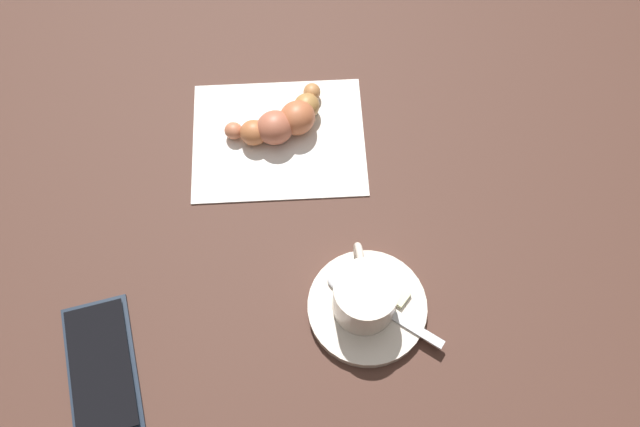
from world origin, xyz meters
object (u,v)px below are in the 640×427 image
Objects in this scene: saucer at (367,307)px; croissant at (282,121)px; napkin at (279,138)px; teaspoon at (365,298)px; espresso_cup at (365,296)px; cell_phone at (101,368)px; sugar_packet at (381,284)px.

croissant is at bearing -163.02° from saucer.
napkin is 0.02m from croissant.
napkin is (-0.20, -0.07, -0.01)m from teaspoon.
croissant is (-0.22, -0.06, -0.02)m from espresso_cup.
cell_phone is at bearing -82.16° from espresso_cup.
espresso_cup is at bearing 97.84° from cell_phone.
croissant is (-0.20, -0.08, 0.01)m from sugar_packet.
sugar_packet is (-0.02, 0.02, 0.01)m from saucer.
saucer is at bearing 16.98° from croissant.
sugar_packet is at bearing 22.58° from croissant.
saucer reaches higher than cell_phone.
saucer reaches higher than napkin.
cell_phone is at bearing -81.16° from teaspoon.
espresso_cup reaches higher than cell_phone.
teaspoon is 0.93× the size of croissant.
espresso_cup is at bearing 86.39° from sugar_packet.
sugar_packet is (-0.02, 0.02, -0.02)m from espresso_cup.
saucer is at bearing 64.71° from espresso_cup.
saucer is 0.82× the size of cell_phone.
croissant reaches higher than napkin.
sugar_packet reaches higher than cell_phone.
teaspoon is at bearing 98.84° from cell_phone.
sugar_packet reaches higher than saucer.
croissant is (-0.22, -0.07, 0.01)m from teaspoon.
saucer is 0.61× the size of napkin.
cell_phone is at bearing 54.12° from sugar_packet.
teaspoon is at bearing 151.48° from espresso_cup.
teaspoon is 0.22m from napkin.
sugar_packet is 0.42× the size of cell_phone.
saucer is 1.93× the size of sugar_packet.
teaspoon reaches higher than napkin.
napkin is 0.31m from cell_phone.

